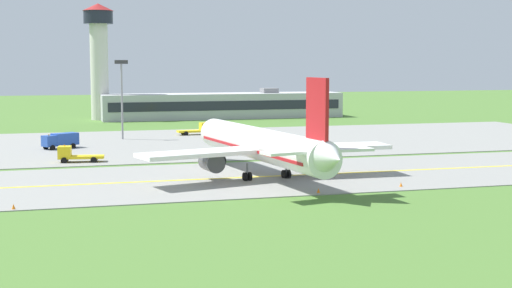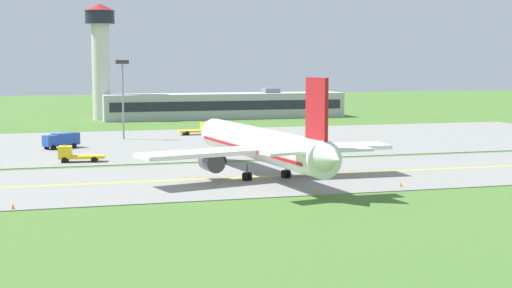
{
  "view_description": "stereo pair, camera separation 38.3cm",
  "coord_description": "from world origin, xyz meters",
  "px_view_note": "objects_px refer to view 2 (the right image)",
  "views": [
    {
      "loc": [
        -24.88,
        -88.59,
        14.28
      ],
      "look_at": [
        1.08,
        1.9,
        4.0
      ],
      "focal_mm": 52.58,
      "sensor_mm": 36.0,
      "label": 1
    },
    {
      "loc": [
        -24.51,
        -88.7,
        14.28
      ],
      "look_at": [
        1.08,
        1.9,
        4.0
      ],
      "focal_mm": 52.58,
      "sensor_mm": 36.0,
      "label": 2
    }
  ],
  "objects_px": {
    "airplane_lead": "(262,145)",
    "service_truck_fuel": "(200,129)",
    "service_truck_catering": "(74,154)",
    "service_truck_baggage": "(61,140)",
    "apron_light_mast": "(123,89)",
    "control_tower": "(101,51)"
  },
  "relations": [
    {
      "from": "service_truck_catering",
      "to": "apron_light_mast",
      "type": "xyz_separation_m",
      "value": [
        10.11,
        30.49,
        8.14
      ]
    },
    {
      "from": "service_truck_catering",
      "to": "service_truck_baggage",
      "type": "bearing_deg",
      "value": 94.24
    },
    {
      "from": "service_truck_fuel",
      "to": "apron_light_mast",
      "type": "xyz_separation_m",
      "value": [
        -15.39,
        -4.86,
        8.14
      ]
    },
    {
      "from": "airplane_lead",
      "to": "service_truck_catering",
      "type": "distance_m",
      "value": 30.55
    },
    {
      "from": "service_truck_baggage",
      "to": "apron_light_mast",
      "type": "bearing_deg",
      "value": 47.24
    },
    {
      "from": "service_truck_baggage",
      "to": "apron_light_mast",
      "type": "xyz_separation_m",
      "value": [
        11.45,
        12.38,
        7.79
      ]
    },
    {
      "from": "airplane_lead",
      "to": "service_truck_fuel",
      "type": "xyz_separation_m",
      "value": [
        3.67,
        56.52,
        -2.95
      ]
    },
    {
      "from": "airplane_lead",
      "to": "service_truck_fuel",
      "type": "height_order",
      "value": "airplane_lead"
    },
    {
      "from": "service_truck_baggage",
      "to": "control_tower",
      "type": "xyz_separation_m",
      "value": [
        11.21,
        62.85,
        15.66
      ]
    },
    {
      "from": "service_truck_catering",
      "to": "control_tower",
      "type": "xyz_separation_m",
      "value": [
        9.87,
        80.96,
        16.01
      ]
    },
    {
      "from": "service_truck_baggage",
      "to": "control_tower",
      "type": "bearing_deg",
      "value": 79.88
    },
    {
      "from": "control_tower",
      "to": "apron_light_mast",
      "type": "height_order",
      "value": "control_tower"
    },
    {
      "from": "service_truck_fuel",
      "to": "airplane_lead",
      "type": "bearing_deg",
      "value": -93.72
    },
    {
      "from": "service_truck_fuel",
      "to": "service_truck_catering",
      "type": "xyz_separation_m",
      "value": [
        -25.5,
        -35.36,
        0.0
      ]
    },
    {
      "from": "service_truck_baggage",
      "to": "airplane_lead",
      "type": "bearing_deg",
      "value": -59.47
    },
    {
      "from": "apron_light_mast",
      "to": "service_truck_fuel",
      "type": "bearing_deg",
      "value": 17.53
    },
    {
      "from": "service_truck_baggage",
      "to": "apron_light_mast",
      "type": "distance_m",
      "value": 18.58
    },
    {
      "from": "control_tower",
      "to": "apron_light_mast",
      "type": "relative_size",
      "value": 1.95
    },
    {
      "from": "airplane_lead",
      "to": "apron_light_mast",
      "type": "height_order",
      "value": "apron_light_mast"
    },
    {
      "from": "service_truck_catering",
      "to": "control_tower",
      "type": "relative_size",
      "value": 0.23
    },
    {
      "from": "airplane_lead",
      "to": "control_tower",
      "type": "height_order",
      "value": "control_tower"
    },
    {
      "from": "airplane_lead",
      "to": "service_truck_baggage",
      "type": "relative_size",
      "value": 6.39
    }
  ]
}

